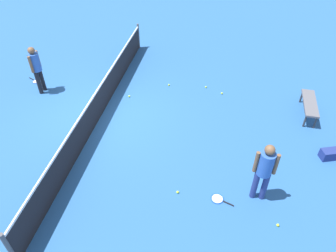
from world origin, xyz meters
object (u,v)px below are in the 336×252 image
Objects in this scene: tennis_racket_far_player at (36,81)px; tennis_ball_baseline at (129,96)px; courtside_bench at (310,104)px; tennis_ball_stray_left at (178,192)px; equipment_bag at (336,153)px; player_far_side at (36,66)px; tennis_ball_stray_right at (278,225)px; tennis_ball_midcourt at (222,93)px; tennis_ball_by_net at (169,85)px; tennis_racket_near_player at (218,199)px; tennis_ball_near_player at (206,87)px; player_near_side at (265,168)px.

tennis_ball_baseline is (-0.38, -3.72, 0.02)m from tennis_racket_far_player.
tennis_ball_stray_left is at bearing 137.07° from courtside_bench.
courtside_bench is 1.79× the size of equipment_bag.
courtside_bench is at bearing -88.36° from player_far_side.
tennis_racket_far_player is at bearing 60.56° from tennis_ball_stray_right.
tennis_ball_stray_left is at bearing 169.30° from tennis_ball_midcourt.
tennis_ball_midcourt is 1.00× the size of tennis_ball_stray_right.
tennis_ball_by_net is 1.00× the size of tennis_ball_midcourt.
equipment_bag is (2.02, -3.10, 0.13)m from tennis_racket_near_player.
tennis_ball_by_net is 4.80m from courtside_bench.
tennis_racket_near_player is 8.20m from tennis_racket_far_player.
tennis_ball_by_net reaches higher than tennis_racket_far_player.
tennis_ball_stray_left is 0.08× the size of equipment_bag.
player_far_side is 1.12× the size of courtside_bench.
tennis_ball_near_player is 1.35m from tennis_ball_by_net.
tennis_ball_by_net is (1.16, -4.36, -0.98)m from player_far_side.
player_far_side is 6.45m from tennis_ball_midcourt.
player_far_side reaches higher than tennis_ball_baseline.
tennis_ball_near_player is at bearing -83.78° from tennis_racket_far_player.
tennis_ball_near_player is (1.26, -5.71, -0.98)m from player_far_side.
tennis_racket_far_player is at bearing 58.94° from tennis_racket_near_player.
tennis_ball_baseline is at bearing 31.05° from tennis_ball_stray_left.
tennis_ball_midcourt is 3.26m from tennis_ball_baseline.
tennis_ball_by_net is (4.82, 2.07, 0.02)m from tennis_racket_near_player.
equipment_bag is (-1.64, -9.54, -0.87)m from player_far_side.
tennis_ball_baseline is (-0.76, 3.17, 0.00)m from tennis_ball_midcourt.
equipment_bag reaches higher than tennis_racket_near_player.
tennis_racket_far_player is (4.23, 7.03, 0.00)m from tennis_racket_near_player.
tennis_racket_near_player is 1.44m from tennis_ball_stray_right.
courtside_bench is at bearing -42.93° from tennis_ball_stray_left.
tennis_ball_midcourt reaches higher than tennis_racket_near_player.
tennis_racket_far_player is 9.66m from courtside_bench.
tennis_ball_stray_left is at bearing 96.88° from player_near_side.
tennis_ball_near_player is at bearing 73.36° from courtside_bench.
courtside_bench reaches higher than tennis_ball_by_net.
tennis_racket_far_player is 9.08× the size of tennis_ball_midcourt.
player_far_side reaches higher than tennis_racket_near_player.
courtside_bench reaches higher than tennis_racket_far_player.
tennis_ball_near_player is 4.80m from equipment_bag.
tennis_ball_stray_left is (-3.64, -5.44, -0.98)m from player_far_side.
tennis_ball_by_net is at bearing 61.62° from equipment_bag.
equipment_bag is at bearing -128.67° from tennis_ball_midcourt.
tennis_ball_baseline is (0.19, -3.13, -0.98)m from player_far_side.
tennis_ball_midcourt is 2.87m from courtside_bench.
courtside_bench is at bearing -104.11° from tennis_ball_midcourt.
tennis_racket_near_player is at bearing -121.06° from tennis_racket_far_player.
player_near_side reaches higher than tennis_ball_by_net.
tennis_ball_midcourt is (0.95, -6.30, -0.98)m from player_far_side.
tennis_racket_far_player is (0.57, 0.59, -1.00)m from player_far_side.
tennis_racket_near_player is (-3.66, -6.44, -1.00)m from player_far_side.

